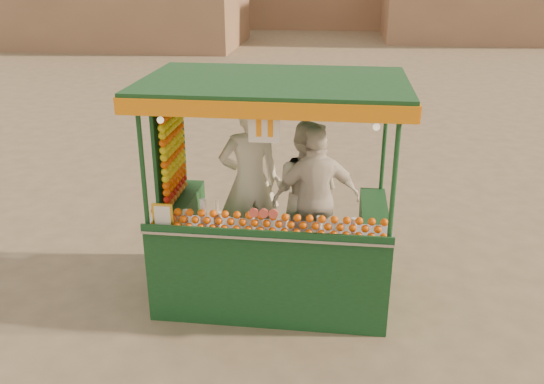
# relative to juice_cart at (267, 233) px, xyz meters

# --- Properties ---
(ground) EXTENTS (90.00, 90.00, 0.00)m
(ground) POSITION_rel_juice_cart_xyz_m (0.14, 0.01, -0.79)
(ground) COLOR brown
(ground) RESTS_ON ground
(juice_cart) EXTENTS (2.67, 1.73, 2.43)m
(juice_cart) POSITION_rel_juice_cart_xyz_m (0.00, 0.00, 0.00)
(juice_cart) COLOR #103C1A
(juice_cart) RESTS_ON ground
(vendor_left) EXTENTS (0.81, 0.69, 1.88)m
(vendor_left) POSITION_rel_juice_cart_xyz_m (-0.24, 0.38, 0.44)
(vendor_left) COLOR white
(vendor_left) RESTS_ON ground
(vendor_middle) EXTENTS (0.98, 0.88, 1.65)m
(vendor_middle) POSITION_rel_juice_cart_xyz_m (0.38, 0.44, 0.32)
(vendor_middle) COLOR beige
(vendor_middle) RESTS_ON ground
(vendor_right) EXTENTS (1.03, 0.62, 1.64)m
(vendor_right) POSITION_rel_juice_cart_xyz_m (0.52, 0.24, 0.32)
(vendor_right) COLOR white
(vendor_right) RESTS_ON ground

